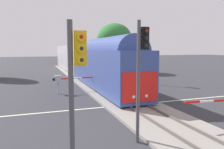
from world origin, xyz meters
name	(u,v)px	position (x,y,z in m)	size (l,w,h in m)	color
ground_plane	(130,105)	(0.00, 0.00, 0.00)	(220.00, 220.00, 0.00)	#333338
road_centre_stripe	(130,105)	(0.00, 0.00, 0.00)	(44.00, 0.20, 0.01)	beige
railway_track	(130,104)	(0.00, 0.00, 0.10)	(4.40, 80.00, 0.32)	gray
commuter_train	(82,59)	(0.00, 18.09, 2.78)	(3.04, 42.59, 5.16)	#384C93
crossing_gate_far	(66,79)	(-4.09, 6.16, 1.40)	(6.47, 0.40, 1.80)	#B7B7BC
traffic_signal_far_side	(143,51)	(5.71, 9.08, 4.04)	(0.53, 0.38, 6.05)	#4C4C51
traffic_signal_median	(141,62)	(-2.39, -6.48, 3.76)	(0.53, 0.38, 5.62)	#4C4C51
traffic_signal_near_left	(76,80)	(-5.83, -9.12, 3.47)	(0.53, 0.38, 5.17)	#4C4C51
elm_centre_background	(114,39)	(7.16, 23.44, 6.18)	(6.44, 6.44, 8.99)	#4C3828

